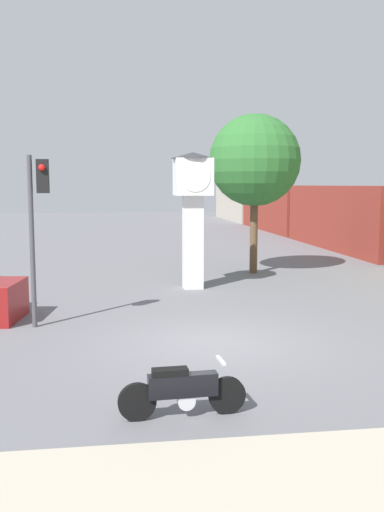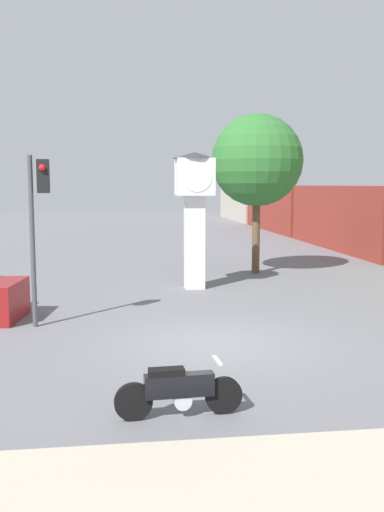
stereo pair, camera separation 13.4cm
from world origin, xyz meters
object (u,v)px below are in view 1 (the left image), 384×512
object	(u,v)px
freight_train	(309,212)
traffic_light	(37,210)
motorcycle	(182,390)
clock_tower	(193,198)
street_tree	(255,161)

from	to	relation	value
freight_train	traffic_light	size ratio (longest dim) A/B	12.40
motorcycle	traffic_light	distance (m)	6.96
traffic_light	motorcycle	bearing A→B (deg)	-65.01
clock_tower	street_tree	bearing A→B (deg)	45.90
motorcycle	traffic_light	world-z (taller)	traffic_light
clock_tower	street_tree	xyz separation A→B (m)	(2.83, 2.92, 1.36)
motorcycle	clock_tower	xyz separation A→B (m)	(1.68, 10.62, 2.60)
clock_tower	traffic_light	world-z (taller)	clock_tower
motorcycle	freight_train	distance (m)	30.08
clock_tower	traffic_light	bearing A→B (deg)	-133.29
freight_train	street_tree	size ratio (longest dim) A/B	8.37
freight_train	traffic_light	distance (m)	26.18
traffic_light	street_tree	xyz separation A→B (m)	(7.26, 7.63, 1.51)
clock_tower	freight_train	bearing A→B (deg)	59.29
motorcycle	clock_tower	bearing A→B (deg)	77.63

